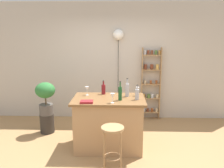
# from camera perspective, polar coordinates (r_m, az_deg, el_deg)

# --- Properties ---
(ground) EXTENTS (12.00, 12.00, 0.00)m
(ground) POSITION_cam_1_polar(r_m,az_deg,el_deg) (4.31, -0.95, -16.72)
(ground) COLOR #A37A4C
(back_wall) EXTENTS (6.40, 0.10, 2.80)m
(back_wall) POSITION_cam_1_polar(r_m,az_deg,el_deg) (5.76, -0.03, 5.43)
(back_wall) COLOR #BCB2A3
(back_wall) RESTS_ON ground
(kitchen_counter) EXTENTS (1.29, 0.82, 0.94)m
(kitchen_counter) POSITION_cam_1_polar(r_m,az_deg,el_deg) (4.38, -0.77, -9.36)
(kitchen_counter) COLOR tan
(kitchen_counter) RESTS_ON ground
(bar_stool) EXTENTS (0.35, 0.35, 0.71)m
(bar_stool) POSITION_cam_1_polar(r_m,az_deg,el_deg) (3.66, 0.14, -12.95)
(bar_stool) COLOR #997047
(bar_stool) RESTS_ON ground
(spice_shelf) EXTENTS (0.46, 0.13, 1.75)m
(spice_shelf) POSITION_cam_1_polar(r_m,az_deg,el_deg) (5.75, 9.36, 0.36)
(spice_shelf) COLOR #A87F51
(spice_shelf) RESTS_ON ground
(plant_stool) EXTENTS (0.30, 0.30, 0.40)m
(plant_stool) POSITION_cam_1_polar(r_m,az_deg,el_deg) (5.28, -15.35, -9.10)
(plant_stool) COLOR #2D2823
(plant_stool) RESTS_ON ground
(potted_plant) EXTENTS (0.41, 0.37, 0.69)m
(potted_plant) POSITION_cam_1_polar(r_m,az_deg,el_deg) (5.10, -15.74, -2.63)
(potted_plant) COLOR #514C47
(potted_plant) RESTS_ON plant_stool
(bottle_soda_blue) EXTENTS (0.08, 0.08, 0.26)m
(bottle_soda_blue) POSITION_cam_1_polar(r_m,az_deg,el_deg) (4.49, -2.07, -1.21)
(bottle_soda_blue) COLOR maroon
(bottle_soda_blue) RESTS_ON kitchen_counter
(bottle_sauce_amber) EXTENTS (0.07, 0.07, 0.34)m
(bottle_sauce_amber) POSITION_cam_1_polar(r_m,az_deg,el_deg) (4.32, 3.67, -1.36)
(bottle_sauce_amber) COLOR #B2B2B7
(bottle_sauce_amber) RESTS_ON kitchen_counter
(bottle_spirits_clear) EXTENTS (0.06, 0.06, 0.33)m
(bottle_spirits_clear) POSITION_cam_1_polar(r_m,az_deg,el_deg) (4.08, 1.97, -2.20)
(bottle_spirits_clear) COLOR #194C23
(bottle_spirits_clear) RESTS_ON kitchen_counter
(bottle_vinegar) EXTENTS (0.07, 0.07, 0.26)m
(bottle_vinegar) POSITION_cam_1_polar(r_m,az_deg,el_deg) (4.14, 6.06, -2.43)
(bottle_vinegar) COLOR #B2B2B7
(bottle_vinegar) RESTS_ON kitchen_counter
(wine_glass_left) EXTENTS (0.07, 0.07, 0.16)m
(wine_glass_left) POSITION_cam_1_polar(r_m,az_deg,el_deg) (4.39, 6.15, -1.35)
(wine_glass_left) COLOR silver
(wine_glass_left) RESTS_ON kitchen_counter
(wine_glass_center) EXTENTS (0.07, 0.07, 0.16)m
(wine_glass_center) POSITION_cam_1_polar(r_m,az_deg,el_deg) (4.43, -6.03, -1.21)
(wine_glass_center) COLOR silver
(wine_glass_center) RESTS_ON kitchen_counter
(wine_glass_right) EXTENTS (0.07, 0.07, 0.16)m
(wine_glass_right) POSITION_cam_1_polar(r_m,az_deg,el_deg) (3.92, 0.10, -2.93)
(wine_glass_right) COLOR silver
(wine_glass_right) RESTS_ON kitchen_counter
(cookbook) EXTENTS (0.22, 0.16, 0.03)m
(cookbook) POSITION_cam_1_polar(r_m,az_deg,el_deg) (3.98, -6.14, -4.28)
(cookbook) COLOR maroon
(cookbook) RESTS_ON kitchen_counter
(pendant_globe_light) EXTENTS (0.25, 0.25, 2.17)m
(pendant_globe_light) POSITION_cam_1_polar(r_m,az_deg,el_deg) (5.60, 1.53, 11.64)
(pendant_globe_light) COLOR black
(pendant_globe_light) RESTS_ON ground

